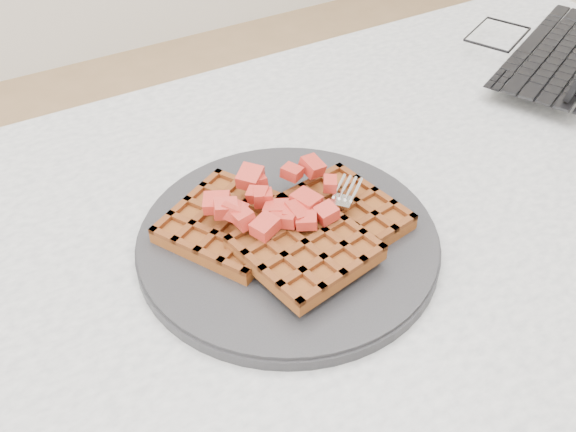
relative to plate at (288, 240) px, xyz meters
The scene contains 6 objects.
table 0.17m from the plate, 16.26° to the right, with size 1.20×0.80×0.75m.
plate is the anchor object (origin of this frame).
waffles 0.02m from the plate, 87.49° to the right, with size 0.24×0.21×0.03m.
strawberry_pile 0.05m from the plate, 90.00° to the right, with size 0.15×0.15×0.02m, color #A31A13, non-canonical shape.
fork 0.05m from the plate, 45.69° to the right, with size 0.02×0.18×0.02m, color silver, non-canonical shape.
laptop 0.54m from the plate, 15.58° to the left, with size 0.37×0.33×0.21m.
Camera 1 is at (-0.35, -0.37, 1.20)m, focal length 40.00 mm.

